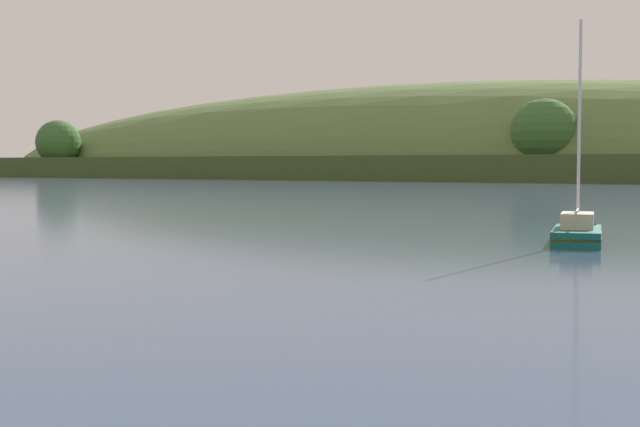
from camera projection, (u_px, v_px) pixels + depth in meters
The scene contains 2 objects.
far_shoreline_hill at pixel (442, 177), 241.84m from camera, with size 429.83×97.38×51.99m.
sailboat_midwater_white at pixel (577, 236), 41.85m from camera, with size 3.63×7.20×11.32m.
Camera 1 is at (19.33, 4.29, 3.69)m, focal length 49.73 mm.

